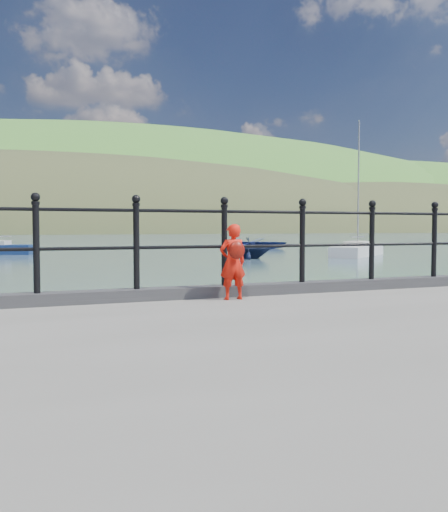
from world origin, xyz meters
name	(u,v)px	position (x,y,z in m)	size (l,w,h in m)	color
ground	(179,371)	(0.00, 0.00, 0.00)	(600.00, 600.00, 0.00)	#2D4251
kerb	(182,293)	(0.00, -0.15, 1.07)	(60.00, 0.30, 0.15)	#28282B
railing	(182,236)	(0.00, -0.15, 1.82)	(18.11, 0.11, 1.20)	black
far_shore	(107,282)	(38.34, 239.41, -22.57)	(830.00, 200.00, 156.00)	#333A21
child	(233,261)	(0.58, -0.51, 1.50)	(0.36, 0.30, 0.98)	red
launch_blue	(261,243)	(19.49, 38.16, 0.49)	(3.41, 4.77, 0.99)	navy
launch_navy	(250,248)	(11.77, 23.63, 0.67)	(2.18, 2.53, 1.33)	black
sailboat_near	(358,251)	(19.98, 24.01, 0.34)	(6.53, 5.85, 9.38)	silver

